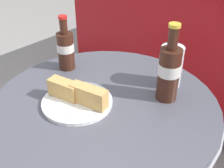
% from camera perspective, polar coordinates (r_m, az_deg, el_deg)
% --- Properties ---
extents(bistro_table, '(0.75, 0.75, 0.71)m').
position_cam_1_polar(bistro_table, '(1.02, -1.42, -11.45)').
color(bistro_table, '#B7B7BC').
rests_on(bistro_table, ground_plane).
extents(cola_bottle_left, '(0.07, 0.07, 0.26)m').
position_cam_1_polar(cola_bottle_left, '(0.89, 11.50, 2.57)').
color(cola_bottle_left, '#3D1E14').
rests_on(cola_bottle_left, bistro_table).
extents(cola_bottle_right, '(0.06, 0.06, 0.21)m').
position_cam_1_polar(cola_bottle_right, '(1.07, -9.40, 7.10)').
color(cola_bottle_right, '#3D1E14').
rests_on(cola_bottle_right, bistro_table).
extents(drinking_glass, '(0.08, 0.08, 0.14)m').
position_cam_1_polar(drinking_glass, '(0.98, 11.82, 3.21)').
color(drinking_glass, silver).
rests_on(drinking_glass, bistro_table).
extents(lunch_plate_near, '(0.23, 0.23, 0.07)m').
position_cam_1_polar(lunch_plate_near, '(0.89, -7.10, -2.78)').
color(lunch_plate_near, white).
rests_on(lunch_plate_near, bistro_table).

